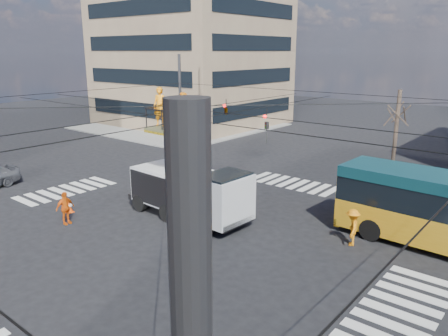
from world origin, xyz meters
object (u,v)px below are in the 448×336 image
utility_truck (189,178)px  traffic_cone (69,207)px  flagger (352,227)px  worker_ground (65,208)px

utility_truck → traffic_cone: size_ratio=11.53×
flagger → utility_truck: bearing=-98.7°
utility_truck → flagger: utility_truck is taller
utility_truck → traffic_cone: bearing=-144.1°
traffic_cone → worker_ground: bearing=-36.9°
worker_ground → utility_truck: bearing=-43.7°
worker_ground → flagger: size_ratio=1.00×
worker_ground → flagger: bearing=-62.5°
worker_ground → traffic_cone: bearing=51.7°
utility_truck → worker_ground: utility_truck is taller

